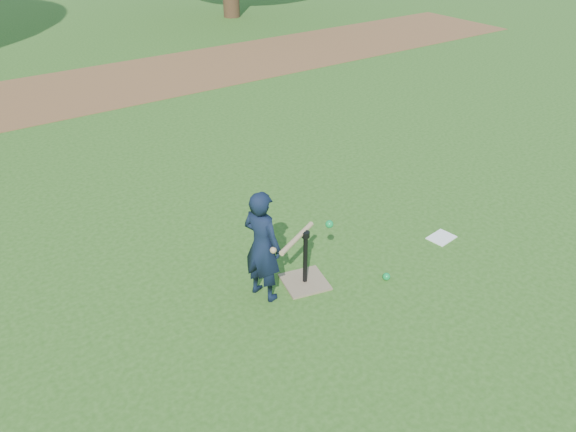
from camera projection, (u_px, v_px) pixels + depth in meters
ground at (273, 288)px, 5.67m from camera, size 80.00×80.00×0.00m
dirt_strip at (60, 93)px, 10.95m from camera, size 24.00×3.00×0.01m
child at (262, 246)px, 5.29m from camera, size 0.39×0.48×1.16m
wiffle_ball_ground at (386, 276)px, 5.77m from camera, size 0.08×0.08×0.08m
clipboard at (441, 238)px, 6.47m from camera, size 0.33×0.27×0.01m
batting_tee at (305, 274)px, 5.69m from camera, size 0.52×0.52×0.61m
swing_action at (302, 236)px, 5.38m from camera, size 0.74×0.31×0.12m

